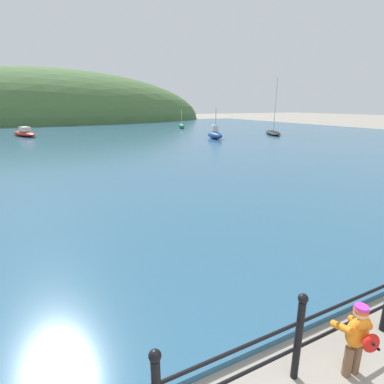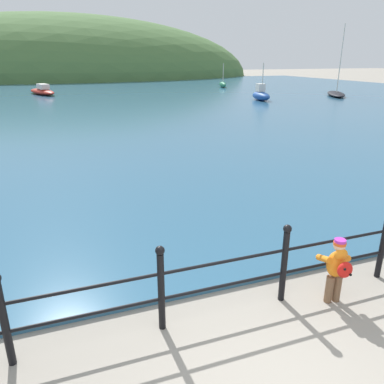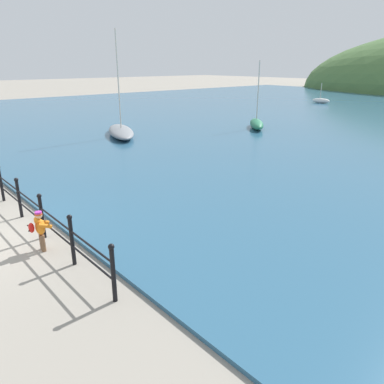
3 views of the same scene
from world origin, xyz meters
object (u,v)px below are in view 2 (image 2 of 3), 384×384
object	(u,v)px
boat_blue_hull	(223,84)
boat_green_fishing	(336,93)
child_in_coat	(337,265)
boat_nearest_quay	(261,95)
boat_twin_mast	(42,91)

from	to	relation	value
boat_blue_hull	boat_green_fishing	size ratio (longest dim) A/B	0.44
boat_green_fishing	child_in_coat	bearing A→B (deg)	-129.77
boat_blue_hull	boat_nearest_quay	size ratio (longest dim) A/B	0.91
boat_blue_hull	boat_nearest_quay	xyz separation A→B (m)	(-2.80, -13.70, 0.10)
boat_twin_mast	boat_green_fishing	bearing A→B (deg)	-22.67
child_in_coat	boat_green_fishing	distance (m)	31.84
boat_twin_mast	boat_green_fishing	size ratio (longest dim) A/B	0.89
boat_nearest_quay	boat_green_fishing	world-z (taller)	boat_green_fishing
boat_blue_hull	boat_nearest_quay	world-z (taller)	boat_nearest_quay
child_in_coat	boat_twin_mast	distance (m)	35.12
boat_twin_mast	boat_nearest_quay	bearing A→B (deg)	-34.07
boat_nearest_quay	boat_blue_hull	bearing A→B (deg)	78.43
boat_nearest_quay	boat_twin_mast	xyz separation A→B (m)	(-16.65, 11.26, -0.11)
boat_twin_mast	boat_green_fishing	world-z (taller)	boat_green_fishing
boat_nearest_quay	boat_green_fishing	size ratio (longest dim) A/B	0.48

